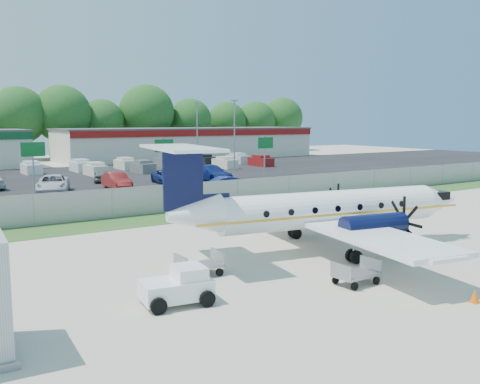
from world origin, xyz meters
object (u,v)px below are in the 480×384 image
baggage_cart_far (356,273)px  pushback_tug (179,286)px  baggage_cart_near (200,265)px  aircraft (324,209)px

baggage_cart_far → pushback_tug: bearing=165.0°
pushback_tug → baggage_cart_near: bearing=48.9°
baggage_cart_near → baggage_cart_far: baggage_cart_near is taller
baggage_cart_near → pushback_tug: bearing=-131.1°
aircraft → baggage_cart_far: (-2.85, -5.13, -1.62)m
aircraft → pushback_tug: bearing=-161.5°
baggage_cart_far → baggage_cart_near: bearing=136.4°
aircraft → pushback_tug: (-9.78, -3.27, -1.44)m
baggage_cart_near → baggage_cart_far: 6.44m
aircraft → baggage_cart_far: 6.09m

